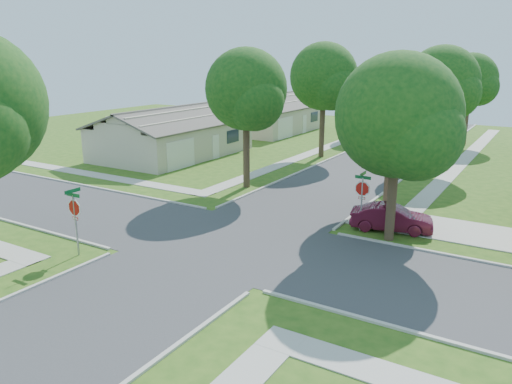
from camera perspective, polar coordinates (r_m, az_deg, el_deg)
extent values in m
plane|color=#2A5116|center=(23.43, -3.15, -5.72)|extent=(100.00, 100.00, 0.00)
cube|color=#333335|center=(23.43, -3.15, -5.70)|extent=(7.00, 100.00, 0.02)
cube|color=#9E9B91|center=(45.24, 22.71, 3.44)|extent=(1.20, 40.00, 0.04)
cube|color=#9E9B91|center=(48.47, 8.34, 5.20)|extent=(1.20, 40.00, 0.04)
cube|color=#9E9B91|center=(26.85, 19.99, -3.82)|extent=(8.80, 3.60, 0.05)
cube|color=gray|center=(22.81, -19.88, -3.64)|extent=(0.06, 0.06, 2.70)
cylinder|color=white|center=(22.57, -20.06, -1.72)|extent=(1.05, 0.02, 1.05)
cylinder|color=#AE120C|center=(22.57, -20.06, -1.72)|extent=(0.90, 0.03, 0.90)
cube|color=#AE120C|center=(22.71, -19.95, -2.85)|extent=(0.34, 0.03, 0.12)
cube|color=white|center=(22.71, -19.95, -2.85)|extent=(0.30, 0.03, 0.08)
cube|color=#0C5426|center=(22.42, -20.19, -0.32)|extent=(0.80, 0.02, 0.16)
cube|color=#0C5426|center=(22.38, -20.23, 0.12)|extent=(0.02, 0.80, 0.16)
cube|color=gray|center=(25.00, 11.95, -1.41)|extent=(0.06, 0.06, 2.70)
cylinder|color=white|center=(24.78, 12.06, 0.36)|extent=(1.05, 0.02, 1.05)
cylinder|color=#AE120C|center=(24.78, 12.06, 0.36)|extent=(0.90, 0.03, 0.90)
cube|color=#AE120C|center=(24.91, 12.00, -0.68)|extent=(0.34, 0.03, 0.12)
cube|color=white|center=(24.91, 12.00, -0.68)|extent=(0.30, 0.03, 0.08)
cube|color=#0C5426|center=(24.64, 12.13, 1.64)|extent=(0.80, 0.02, 0.16)
cube|color=#0C5426|center=(24.60, 12.15, 2.05)|extent=(0.02, 0.80, 0.16)
cylinder|color=#38281C|center=(28.81, 14.91, 1.91)|extent=(0.44, 0.44, 3.95)
sphere|color=#104012|center=(28.20, 15.46, 9.64)|extent=(4.80, 4.80, 4.80)
sphere|color=#104012|center=(27.58, 16.77, 8.18)|extent=(3.46, 3.46, 3.46)
sphere|color=#104012|center=(29.02, 14.35, 8.91)|extent=(3.26, 3.26, 3.26)
cylinder|color=#38281C|center=(40.25, 19.90, 5.47)|extent=(0.44, 0.44, 4.30)
sphere|color=#104012|center=(39.80, 20.48, 11.66)|extent=(5.40, 5.40, 5.40)
sphere|color=#104012|center=(39.14, 21.60, 10.52)|extent=(3.89, 3.89, 3.89)
sphere|color=#104012|center=(40.66, 19.46, 11.04)|extent=(3.67, 3.67, 3.67)
cylinder|color=#38281C|center=(52.95, 22.84, 7.29)|extent=(0.44, 0.44, 4.20)
sphere|color=#104012|center=(52.62, 23.31, 11.73)|extent=(5.00, 5.00, 5.00)
sphere|color=#104012|center=(52.03, 24.12, 10.93)|extent=(3.60, 3.60, 3.60)
sphere|color=#104012|center=(53.37, 22.55, 11.30)|extent=(3.40, 3.40, 3.40)
cylinder|color=#38281C|center=(32.59, -1.10, 4.21)|extent=(0.44, 0.44, 4.25)
sphere|color=#104012|center=(32.04, -1.14, 11.68)|extent=(5.20, 5.20, 5.20)
sphere|color=#104012|center=(31.17, -0.22, 10.38)|extent=(3.74, 3.74, 3.74)
sphere|color=#104012|center=(33.04, -1.69, 10.88)|extent=(3.54, 3.54, 3.54)
cylinder|color=#38281C|center=(43.04, 7.54, 6.93)|extent=(0.44, 0.44, 4.44)
sphere|color=#104012|center=(42.63, 7.75, 12.97)|extent=(5.60, 5.60, 5.60)
sphere|color=#104012|center=(41.76, 8.66, 11.93)|extent=(4.03, 4.03, 4.03)
sphere|color=#104012|center=(43.63, 7.07, 12.31)|extent=(3.81, 3.81, 3.81)
cylinder|color=#38281C|center=(55.13, 13.09, 8.21)|extent=(0.44, 0.44, 3.90)
sphere|color=#104012|center=(54.82, 13.33, 12.13)|extent=(4.60, 4.60, 4.60)
sphere|color=#104012|center=(54.16, 13.96, 11.45)|extent=(3.31, 3.31, 3.31)
sphere|color=#104012|center=(55.60, 12.80, 11.72)|extent=(3.13, 3.13, 3.13)
cylinder|color=#38281C|center=(23.97, 15.20, -1.29)|extent=(0.44, 0.44, 3.54)
sphere|color=#104012|center=(23.17, 15.91, 8.44)|extent=(5.60, 5.60, 5.60)
sphere|color=#104012|center=(22.48, 17.80, 6.30)|extent=(4.03, 4.03, 4.03)
sphere|color=#104012|center=(24.14, 14.34, 7.46)|extent=(3.81, 3.81, 3.81)
cube|color=#B9A992|center=(44.12, -9.40, 5.98)|extent=(8.00, 13.00, 2.80)
cube|color=#4B4640|center=(42.57, -7.45, 8.51)|extent=(4.42, 13.60, 1.56)
cube|color=#4B4640|center=(45.16, -11.47, 8.72)|extent=(4.42, 13.60, 1.56)
cube|color=silver|center=(38.67, -8.57, 4.26)|extent=(0.06, 3.20, 2.20)
cube|color=silver|center=(42.22, -4.62, 5.17)|extent=(0.06, 0.90, 2.00)
cube|color=#1E2633|center=(44.23, -2.66, 6.39)|extent=(0.06, 1.80, 1.10)
cube|color=#B9A992|center=(57.94, 1.66, 8.37)|extent=(8.00, 13.00, 2.80)
cube|color=#4B4640|center=(56.77, 3.45, 10.28)|extent=(4.42, 13.60, 1.56)
cube|color=#4B4640|center=(58.74, -0.05, 10.48)|extent=(4.42, 13.60, 1.56)
cube|color=silver|center=(52.67, 3.38, 7.32)|extent=(0.06, 3.20, 2.20)
cube|color=silver|center=(56.71, 5.55, 7.74)|extent=(0.06, 0.90, 2.00)
cube|color=#1E2633|center=(58.97, 6.68, 8.54)|extent=(0.06, 1.80, 1.10)
imported|color=#561126|center=(25.57, 15.22, -2.88)|extent=(4.17, 2.26, 1.31)
imported|color=black|center=(40.38, 14.56, 3.74)|extent=(1.96, 3.91, 1.28)
imported|color=black|center=(64.32, 18.97, 7.55)|extent=(2.15, 4.43, 1.24)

